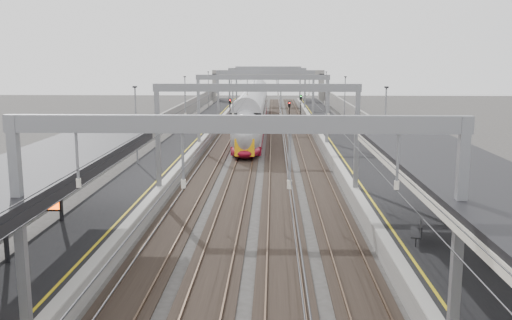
# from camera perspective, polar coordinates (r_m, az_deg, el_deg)

# --- Properties ---
(platform_left) EXTENTS (4.00, 120.00, 1.00)m
(platform_left) POSITION_cam_1_polar(r_m,az_deg,el_deg) (60.00, -6.95, 1.76)
(platform_left) COLOR black
(platform_left) RESTS_ON ground
(platform_right) EXTENTS (4.00, 120.00, 1.00)m
(platform_right) POSITION_cam_1_polar(r_m,az_deg,el_deg) (59.73, 8.42, 1.69)
(platform_right) COLOR black
(platform_right) RESTS_ON ground
(tracks) EXTENTS (11.40, 140.00, 0.20)m
(tracks) POSITION_cam_1_polar(r_m,az_deg,el_deg) (59.39, 0.72, 1.31)
(tracks) COLOR black
(tracks) RESTS_ON ground
(overhead_line) EXTENTS (13.00, 140.00, 6.60)m
(overhead_line) POSITION_cam_1_polar(r_m,az_deg,el_deg) (65.38, 0.83, 7.49)
(overhead_line) COLOR gray
(overhead_line) RESTS_ON platform_left
(canopy_right) EXTENTS (4.40, 30.00, 4.24)m
(canopy_right) POSITION_cam_1_polar(r_m,az_deg,el_deg) (18.53, 23.91, -3.41)
(canopy_right) COLOR black
(canopy_right) RESTS_ON platform_right
(overbridge) EXTENTS (22.00, 2.20, 6.90)m
(overbridge) POSITION_cam_1_polar(r_m,az_deg,el_deg) (113.75, 1.23, 8.19)
(overbridge) COLOR slate
(overbridge) RESTS_ON ground
(wall_left) EXTENTS (0.30, 120.00, 3.20)m
(wall_left) POSITION_cam_1_polar(r_m,az_deg,el_deg) (60.42, -9.97, 2.79)
(wall_left) COLOR slate
(wall_left) RESTS_ON ground
(wall_right) EXTENTS (0.30, 120.00, 3.20)m
(wall_right) POSITION_cam_1_polar(r_m,az_deg,el_deg) (60.03, 11.48, 2.70)
(wall_right) COLOR slate
(wall_right) RESTS_ON ground
(train) EXTENTS (2.83, 51.61, 4.47)m
(train) POSITION_cam_1_polar(r_m,az_deg,el_deg) (74.22, -0.23, 4.74)
(train) COLOR maroon
(train) RESTS_ON ground
(bench) EXTENTS (0.88, 1.86, 0.93)m
(bench) POSITION_cam_1_polar(r_m,az_deg,el_deg) (26.74, 15.96, -6.75)
(bench) COLOR black
(bench) RESTS_ON platform_right
(signal_green) EXTENTS (0.32, 0.32, 3.48)m
(signal_green) POSITION_cam_1_polar(r_m,az_deg,el_deg) (82.45, -2.62, 5.43)
(signal_green) COLOR black
(signal_green) RESTS_ON ground
(signal_red_near) EXTENTS (0.32, 0.32, 3.48)m
(signal_red_near) POSITION_cam_1_polar(r_m,az_deg,el_deg) (77.04, 3.35, 5.09)
(signal_red_near) COLOR black
(signal_red_near) RESTS_ON ground
(signal_red_far) EXTENTS (0.32, 0.32, 3.48)m
(signal_red_far) POSITION_cam_1_polar(r_m,az_deg,el_deg) (90.76, 4.51, 5.84)
(signal_red_far) COLOR black
(signal_red_far) RESTS_ON ground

